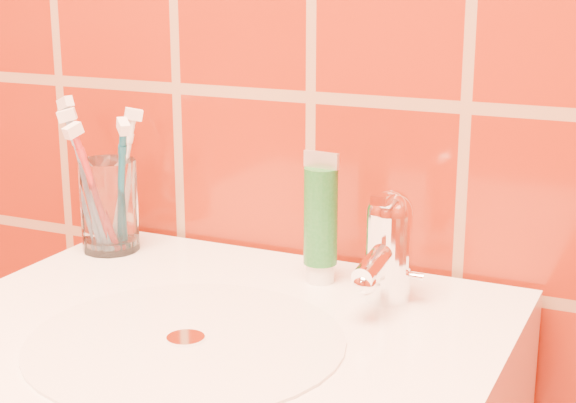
% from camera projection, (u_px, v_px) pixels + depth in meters
% --- Properties ---
extents(glass_tumbler, '(0.09, 0.09, 0.11)m').
position_uv_depth(glass_tumbler, '(109.00, 206.00, 1.08)').
color(glass_tumbler, white).
rests_on(glass_tumbler, pedestal_sink).
extents(toothpaste_tube, '(0.04, 0.04, 0.15)m').
position_uv_depth(toothpaste_tube, '(321.00, 222.00, 0.96)').
color(toothpaste_tube, white).
rests_on(toothpaste_tube, pedestal_sink).
extents(faucet, '(0.05, 0.11, 0.12)m').
position_uv_depth(faucet, '(388.00, 243.00, 0.91)').
color(faucet, white).
rests_on(faucet, pedestal_sink).
extents(toothbrush_0, '(0.11, 0.10, 0.19)m').
position_uv_depth(toothbrush_0, '(89.00, 183.00, 1.06)').
color(toothbrush_0, '#6D9BC2').
rests_on(toothbrush_0, glass_tumbler).
extents(toothbrush_1, '(0.14, 0.12, 0.19)m').
position_uv_depth(toothbrush_1, '(85.00, 175.00, 1.08)').
color(toothbrush_1, '#6E9EC3').
rests_on(toothbrush_1, glass_tumbler).
extents(toothbrush_2, '(0.14, 0.14, 0.19)m').
position_uv_depth(toothbrush_2, '(121.00, 188.00, 1.05)').
color(toothbrush_2, '#0D5372').
rests_on(toothbrush_2, glass_tumbler).
extents(toothbrush_3, '(0.07, 0.13, 0.19)m').
position_uv_depth(toothbrush_3, '(95.00, 191.00, 1.05)').
color(toothbrush_3, '#B02527').
rests_on(toothbrush_3, glass_tumbler).
extents(toothbrush_4, '(0.10, 0.09, 0.19)m').
position_uv_depth(toothbrush_4, '(122.00, 180.00, 1.08)').
color(toothbrush_4, silver).
rests_on(toothbrush_4, glass_tumbler).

